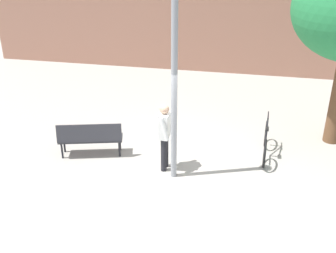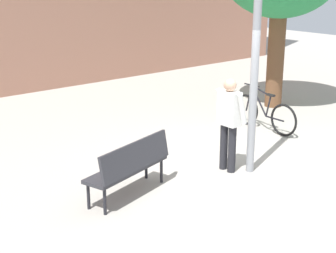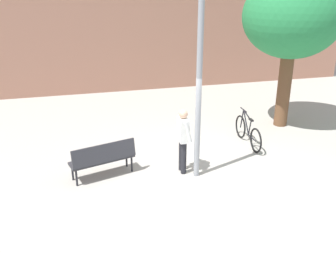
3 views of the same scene
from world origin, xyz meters
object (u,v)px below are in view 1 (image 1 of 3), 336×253
(lamppost, at_px, (174,68))
(park_bench, at_px, (90,137))
(bicycle_black, at_px, (265,142))
(person_by_lamppost, at_px, (165,133))

(lamppost, bearing_deg, park_bench, 167.53)
(lamppost, height_order, bicycle_black, lamppost)
(person_by_lamppost, bearing_deg, lamppost, -46.38)
(lamppost, height_order, person_by_lamppost, lamppost)
(park_bench, bearing_deg, bicycle_black, 12.37)
(person_by_lamppost, bearing_deg, park_bench, 173.94)
(bicycle_black, bearing_deg, park_bench, -167.63)
(bicycle_black, bearing_deg, person_by_lamppost, -153.85)
(person_by_lamppost, height_order, park_bench, person_by_lamppost)
(park_bench, height_order, bicycle_black, bicycle_black)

